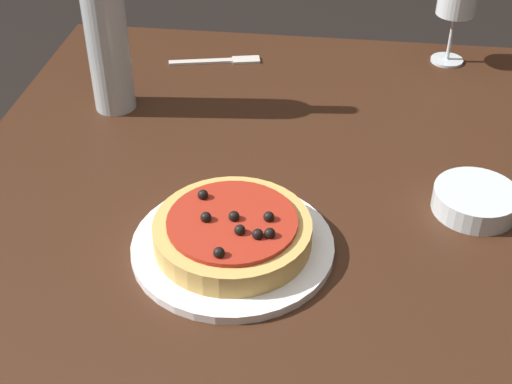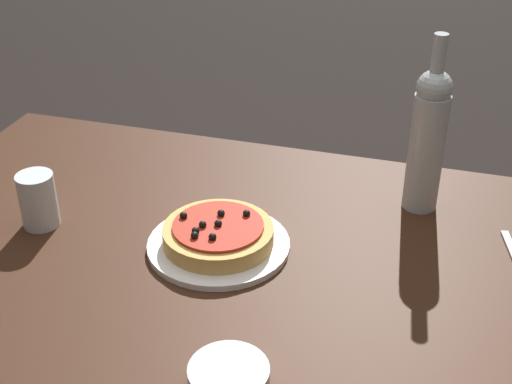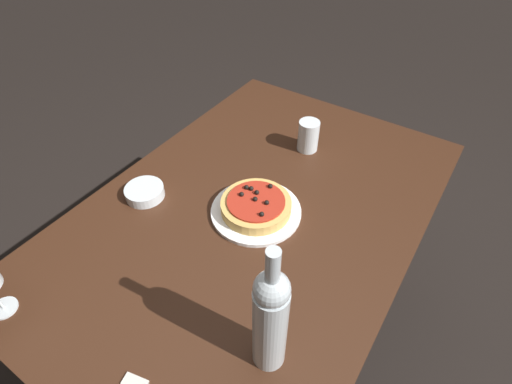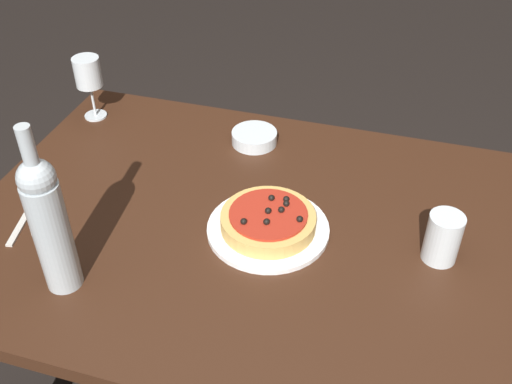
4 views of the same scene
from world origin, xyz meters
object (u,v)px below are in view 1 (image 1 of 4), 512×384
dinner_plate (233,246)px  wine_bottle (105,21)px  dining_table (243,303)px  pizza (233,232)px  side_bowl (475,200)px  fork (221,61)px

dinner_plate → wine_bottle: wine_bottle is taller
dining_table → dinner_plate: 0.10m
dining_table → pizza: pizza is taller
dinner_plate → pizza: 0.02m
side_bowl → fork: (-0.40, -0.42, -0.01)m
dining_table → fork: (-0.53, -0.12, 0.09)m
dinner_plate → fork: size_ratio=1.52×
dining_table → wine_bottle: size_ratio=3.73×
dining_table → wine_bottle: (-0.34, -0.27, 0.25)m
wine_bottle → side_bowl: size_ratio=3.05×
dinner_plate → side_bowl: bearing=111.6°
pizza → side_bowl: (-0.13, 0.32, -0.01)m
dining_table → wine_bottle: wine_bottle is taller
dining_table → dinner_plate: dinner_plate is taller
fork → pizza: bearing=-91.4°
dinner_plate → pizza: bearing=31.5°
fork → dinner_plate: bearing=-91.4°
dinner_plate → fork: 0.54m
dinner_plate → fork: (-0.53, -0.11, -0.00)m
wine_bottle → fork: (-0.19, 0.15, -0.15)m
pizza → fork: size_ratio=1.18×
side_bowl → dining_table: bearing=-66.8°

